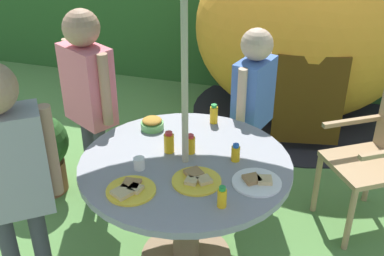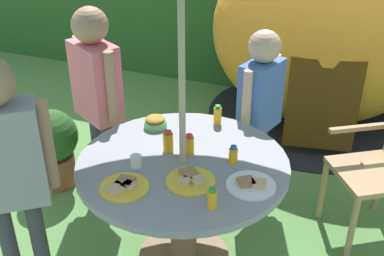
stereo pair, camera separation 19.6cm
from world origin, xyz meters
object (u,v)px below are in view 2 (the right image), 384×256
garden_table (183,187)px  plate_back_edge (124,186)px  juice_bottle_far_right (189,144)px  cup_near (136,161)px  potted_plant (52,145)px  juice_bottle_near_left (168,142)px  child_in_pink_shirt (96,82)px  juice_bottle_near_right (218,115)px  juice_bottle_far_left (233,155)px  plate_mid_left (251,185)px  child_in_blue_shirt (261,96)px  juice_bottle_center_front (212,199)px  snack_bowl (155,122)px  child_in_grey_shirt (5,156)px  plate_mid_right (191,180)px  dome_tent (324,32)px

garden_table → plate_back_edge: size_ratio=4.70×
juice_bottle_far_right → cup_near: (-0.22, -0.24, -0.02)m
potted_plant → juice_bottle_near_left: 1.24m
garden_table → cup_near: size_ratio=17.86×
potted_plant → plate_back_edge: size_ratio=2.45×
child_in_pink_shirt → juice_bottle_near_right: 0.86m
juice_bottle_near_left → juice_bottle_far_left: (0.38, 0.02, -0.01)m
child_in_pink_shirt → plate_back_edge: bearing=-22.6°
plate_back_edge → plate_mid_left: size_ratio=0.98×
child_in_blue_shirt → juice_bottle_center_front: bearing=18.4°
plate_mid_left → juice_bottle_far_left: 0.24m
juice_bottle_near_right → cup_near: bearing=-112.0°
garden_table → plate_mid_left: bearing=-12.9°
garden_table → snack_bowl: 0.48m
garden_table → juice_bottle_near_right: juice_bottle_near_right is taller
child_in_grey_shirt → plate_mid_right: size_ratio=5.51×
juice_bottle_far_right → plate_mid_left: bearing=-24.9°
child_in_grey_shirt → plate_mid_left: (1.14, 0.45, -0.18)m
garden_table → snack_bowl: size_ratio=8.27×
plate_back_edge → juice_bottle_far_left: bearing=44.4°
plate_mid_left → juice_bottle_far_left: juice_bottle_far_left is taller
child_in_pink_shirt → juice_bottle_far_right: (0.82, -0.35, -0.12)m
garden_table → juice_bottle_center_front: (0.29, -0.33, 0.23)m
dome_tent → juice_bottle_near_right: 1.84m
cup_near → potted_plant: bearing=152.0°
dome_tent → juice_bottle_near_right: bearing=-113.2°
child_in_pink_shirt → garden_table: bearing=0.0°
child_in_grey_shirt → cup_near: (0.50, 0.40, -0.15)m
potted_plant → juice_bottle_near_right: 1.34m
child_in_pink_shirt → juice_bottle_center_front: 1.36m
child_in_blue_shirt → juice_bottle_near_right: bearing=-14.2°
snack_bowl → cup_near: 0.45m
dome_tent → plate_mid_right: (-0.35, -2.44, -0.13)m
child_in_blue_shirt → plate_back_edge: size_ratio=5.00×
child_in_pink_shirt → potted_plant: bearing=-143.7°
potted_plant → child_in_grey_shirt: size_ratio=0.43×
garden_table → cup_near: bearing=-146.5°
child_in_blue_shirt → juice_bottle_near_left: bearing=-9.3°
potted_plant → snack_bowl: size_ratio=4.30×
dome_tent → juice_bottle_near_left: dome_tent is taller
juice_bottle_center_front → juice_bottle_near_right: bearing=106.9°
garden_table → snack_bowl: bearing=135.8°
juice_bottle_far_left → plate_mid_right: bearing=-120.4°
child_in_pink_shirt → child_in_grey_shirt: (0.10, -1.00, 0.01)m
dome_tent → potted_plant: size_ratio=3.91×
child_in_pink_shirt → juice_bottle_near_left: bearing=0.3°
garden_table → child_in_pink_shirt: 1.00m
potted_plant → snack_bowl: (0.92, -0.09, 0.41)m
garden_table → child_in_grey_shirt: child_in_grey_shirt is taller
juice_bottle_center_front → cup_near: (-0.50, 0.19, -0.02)m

